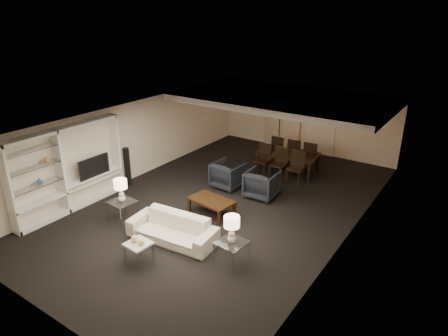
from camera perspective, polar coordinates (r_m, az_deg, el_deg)
The scene contains 35 objects.
floor at distance 11.49m, azimuth 0.00°, elevation -5.08°, with size 11.00×11.00×0.00m, color black.
ceiling at distance 10.58m, azimuth 0.00°, elevation 7.03°, with size 7.00×11.00×0.02m, color silver.
wall_back at distance 15.61m, azimuth 11.54°, elevation 6.82°, with size 7.00×0.02×2.50m, color beige.
wall_front at distance 7.61m, azimuth -24.61°, elevation -11.95°, with size 7.00×0.02×2.50m, color beige.
wall_left at distance 13.16m, azimuth -12.72°, elevation 3.85°, with size 0.02×11.00×2.50m, color beige.
wall_right at distance 9.61m, azimuth 17.53°, elevation -3.62°, with size 0.02×11.00×2.50m, color beige.
ceiling_soffit at distance 13.56m, azimuth 8.49°, elevation 9.75°, with size 7.00×4.00×0.20m, color silver.
curtains at distance 15.90m, azimuth 8.43°, elevation 7.13°, with size 1.50×0.12×2.40m, color beige.
door at distance 15.39m, azimuth 13.83°, elevation 5.63°, with size 0.90×0.05×2.10m, color silver.
painting at distance 14.84m, azimuth 19.04°, elevation 6.47°, with size 0.95×0.04×0.65m, color #142D38.
media_unit at distance 11.54m, azimuth -21.35°, elevation -0.18°, with size 0.38×3.40×2.35m, color white, non-canonical shape.
pendant_light at distance 13.55m, azimuth 9.52°, elevation 7.58°, with size 0.52×0.52×0.24m, color #D8591E.
sofa at distance 9.73m, azimuth -7.41°, elevation -8.58°, with size 2.19×0.86×0.64m, color beige.
coffee_table at distance 10.86m, azimuth -1.79°, elevation -5.55°, with size 1.20×0.70×0.43m, color black, non-canonical shape.
armchair_left at distance 12.35m, azimuth 0.58°, elevation -0.99°, with size 0.87×0.89×0.81m, color black.
armchair_right at distance 11.78m, azimuth 5.44°, elevation -2.28°, with size 0.87×0.89×0.81m, color black.
side_table_left at distance 10.83m, azimuth -14.21°, elevation -5.97°, with size 0.60×0.60×0.56m, color white, non-canonical shape.
side_table_right at distance 8.86m, azimuth 1.08°, elevation -12.05°, with size 0.60×0.60×0.56m, color silver, non-canonical shape.
table_lamp_left at distance 10.57m, azimuth -14.51°, elevation -3.14°, with size 0.34×0.34×0.62m, color silver, non-canonical shape.
table_lamp_right at distance 8.55m, azimuth 1.11°, elevation -8.77°, with size 0.34×0.34×0.62m, color beige, non-canonical shape.
marble_table at distance 9.11m, azimuth -12.04°, elevation -11.77°, with size 0.50×0.50×0.50m, color silver, non-canonical shape.
gold_gourd_a at distance 9.00m, azimuth -12.66°, elevation -9.80°, with size 0.16×0.16×0.16m, color #F0BE7F.
gold_gourd_b at distance 8.88m, azimuth -11.75°, elevation -10.28°, with size 0.14×0.14×0.14m, color #F0D37F.
television at distance 11.95m, azimuth -18.36°, elevation 0.28°, with size 0.13×1.01×0.58m, color black.
vase_blue at distance 11.14m, azimuth -24.86°, elevation -1.69°, with size 0.17×0.17×0.18m, color #2755AC.
vase_amber at distance 11.10m, azimuth -24.00°, elevation 1.16°, with size 0.16×0.16×0.17m, color #B6863C.
floor_speaker at distance 12.75m, azimuth -13.65°, elevation 0.17°, with size 0.14×0.14×1.25m, color black.
dining_table at distance 13.60m, azimuth 8.97°, elevation 0.72°, with size 2.01×1.12×0.71m, color black.
chair_nl at distance 13.25m, azimuth 5.45°, elevation 1.10°, with size 0.49×0.49×1.05m, color black, non-canonical shape.
chair_nm at distance 12.99m, azimuth 7.75°, elevation 0.56°, with size 0.49×0.49×1.05m, color black, non-canonical shape.
chair_nr at distance 12.76m, azimuth 10.15°, elevation -0.00°, with size 0.49×0.49×1.05m, color black, non-canonical shape.
chair_fl at distance 14.33m, azimuth 7.99°, elevation 2.64°, with size 0.49×0.49×1.05m, color black, non-canonical shape.
chair_fm at distance 14.10m, azimuth 10.16°, elevation 2.17°, with size 0.49×0.49×1.05m, color black, non-canonical shape.
chair_fr at distance 13.88m, azimuth 12.41°, elevation 1.67°, with size 0.49×0.49×1.05m, color black, non-canonical shape.
floor_lamp at distance 15.80m, azimuth 7.92°, elevation 6.06°, with size 0.27×0.27×1.87m, color black, non-canonical shape.
Camera 1 is at (5.76, -8.44, 5.27)m, focal length 32.00 mm.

